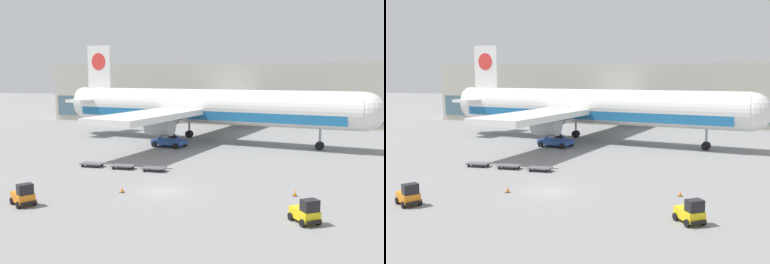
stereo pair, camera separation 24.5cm
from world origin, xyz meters
TOP-DOWN VIEW (x-y plane):
  - ground_plane at (0.00, 0.00)m, footprint 400.00×400.00m
  - terminal_building at (-5.58, 66.05)m, footprint 90.00×18.20m
  - airplane_main at (-5.63, 32.65)m, footprint 57.71×48.66m
  - scissor_lift_loader at (-8.43, 25.53)m, footprint 5.63×4.12m
  - baggage_tug_foreground at (13.58, -5.41)m, footprint 2.62×2.81m
  - baggage_tug_mid at (-10.24, -7.64)m, footprint 2.81×2.58m
  - baggage_dolly_lead at (-12.56, 8.37)m, footprint 3.74×1.67m
  - baggage_dolly_second at (-8.34, 8.32)m, footprint 3.74×1.67m
  - baggage_dolly_third at (-4.21, 8.16)m, footprint 3.74×1.67m
  - traffic_cone_near at (-3.78, -1.45)m, footprint 0.40×0.40m
  - traffic_cone_far at (12.37, 2.06)m, footprint 0.40×0.40m

SIDE VIEW (x-z plane):
  - ground_plane at x=0.00m, z-range 0.00..0.00m
  - traffic_cone_near at x=-3.78m, z-range -0.01..0.66m
  - traffic_cone_far at x=12.37m, z-range -0.01..0.68m
  - baggage_dolly_lead at x=-12.56m, z-range 0.15..0.63m
  - baggage_dolly_second at x=-8.34m, z-range 0.15..0.63m
  - baggage_dolly_third at x=-4.21m, z-range 0.15..0.63m
  - baggage_tug_foreground at x=13.58m, z-range -0.12..1.88m
  - baggage_tug_mid at x=-10.24m, z-range -0.12..1.88m
  - scissor_lift_loader at x=-8.43m, z-range -0.56..4.41m
  - airplane_main at x=-5.63m, z-range -2.66..14.34m
  - terminal_building at x=-5.58m, z-range -0.01..13.99m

